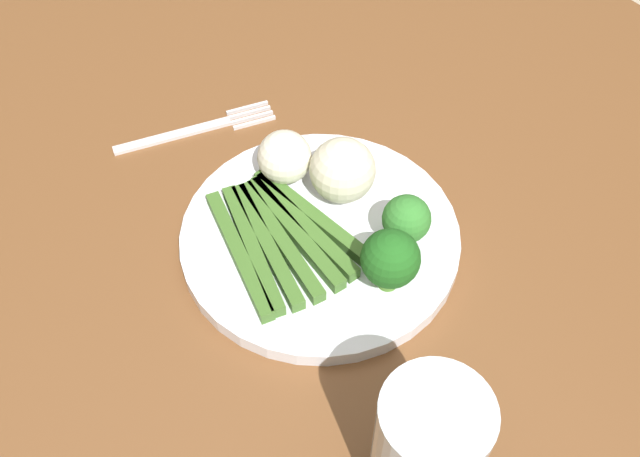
{
  "coord_description": "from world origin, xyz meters",
  "views": [
    {
      "loc": [
        0.35,
        -0.21,
        1.26
      ],
      "look_at": [
        0.04,
        0.02,
        0.77
      ],
      "focal_mm": 40.59,
      "sensor_mm": 36.0,
      "label": 1
    }
  ],
  "objects_px": {
    "broccoli_front_left": "(406,220)",
    "water_glass": "(426,452)",
    "plate": "(320,237)",
    "broccoli_near_center": "(390,259)",
    "fork": "(197,129)",
    "dining_table": "(281,283)",
    "asparagus_bundle": "(278,237)",
    "cauliflower_left": "(343,170)",
    "cauliflower_front": "(284,157)"
  },
  "relations": [
    {
      "from": "plate",
      "to": "fork",
      "type": "relative_size",
      "value": 1.5
    },
    {
      "from": "broccoli_near_center",
      "to": "dining_table",
      "type": "bearing_deg",
      "value": -163.89
    },
    {
      "from": "broccoli_front_left",
      "to": "broccoli_near_center",
      "type": "height_order",
      "value": "broccoli_near_center"
    },
    {
      "from": "cauliflower_front",
      "to": "fork",
      "type": "xyz_separation_m",
      "value": [
        -0.12,
        -0.03,
        -0.04
      ]
    },
    {
      "from": "plate",
      "to": "fork",
      "type": "height_order",
      "value": "plate"
    },
    {
      "from": "plate",
      "to": "broccoli_near_center",
      "type": "relative_size",
      "value": 4.13
    },
    {
      "from": "dining_table",
      "to": "plate",
      "type": "bearing_deg",
      "value": 28.39
    },
    {
      "from": "dining_table",
      "to": "cauliflower_left",
      "type": "height_order",
      "value": "cauliflower_left"
    },
    {
      "from": "asparagus_bundle",
      "to": "broccoli_front_left",
      "type": "xyz_separation_m",
      "value": [
        0.06,
        0.09,
        0.02
      ]
    },
    {
      "from": "plate",
      "to": "broccoli_front_left",
      "type": "height_order",
      "value": "broccoli_front_left"
    },
    {
      "from": "plate",
      "to": "cauliflower_left",
      "type": "xyz_separation_m",
      "value": [
        -0.03,
        0.04,
        0.04
      ]
    },
    {
      "from": "dining_table",
      "to": "asparagus_bundle",
      "type": "relative_size",
      "value": 9.02
    },
    {
      "from": "dining_table",
      "to": "plate",
      "type": "distance_m",
      "value": 0.11
    },
    {
      "from": "broccoli_front_left",
      "to": "dining_table",
      "type": "bearing_deg",
      "value": -140.65
    },
    {
      "from": "cauliflower_front",
      "to": "water_glass",
      "type": "height_order",
      "value": "water_glass"
    },
    {
      "from": "fork",
      "to": "water_glass",
      "type": "distance_m",
      "value": 0.41
    },
    {
      "from": "asparagus_bundle",
      "to": "broccoli_near_center",
      "type": "height_order",
      "value": "broccoli_near_center"
    },
    {
      "from": "asparagus_bundle",
      "to": "broccoli_near_center",
      "type": "bearing_deg",
      "value": 34.81
    },
    {
      "from": "asparagus_bundle",
      "to": "fork",
      "type": "relative_size",
      "value": 0.9
    },
    {
      "from": "broccoli_front_left",
      "to": "cauliflower_front",
      "type": "height_order",
      "value": "broccoli_front_left"
    },
    {
      "from": "fork",
      "to": "water_glass",
      "type": "xyz_separation_m",
      "value": [
        0.4,
        -0.06,
        0.06
      ]
    },
    {
      "from": "fork",
      "to": "water_glass",
      "type": "relative_size",
      "value": 1.32
    },
    {
      "from": "asparagus_bundle",
      "to": "water_glass",
      "type": "height_order",
      "value": "water_glass"
    },
    {
      "from": "broccoli_front_left",
      "to": "asparagus_bundle",
      "type": "bearing_deg",
      "value": -126.25
    },
    {
      "from": "water_glass",
      "to": "plate",
      "type": "bearing_deg",
      "value": 160.95
    },
    {
      "from": "cauliflower_front",
      "to": "cauliflower_left",
      "type": "bearing_deg",
      "value": 31.97
    },
    {
      "from": "broccoli_near_center",
      "to": "cauliflower_front",
      "type": "relative_size",
      "value": 1.19
    },
    {
      "from": "dining_table",
      "to": "broccoli_near_center",
      "type": "xyz_separation_m",
      "value": [
        0.12,
        0.03,
        0.14
      ]
    },
    {
      "from": "broccoli_near_center",
      "to": "cauliflower_front",
      "type": "xyz_separation_m",
      "value": [
        -0.15,
        0.0,
        -0.01
      ]
    },
    {
      "from": "cauliflower_left",
      "to": "water_glass",
      "type": "distance_m",
      "value": 0.27
    },
    {
      "from": "cauliflower_front",
      "to": "water_glass",
      "type": "bearing_deg",
      "value": -17.0
    },
    {
      "from": "water_glass",
      "to": "dining_table",
      "type": "bearing_deg",
      "value": 168.11
    },
    {
      "from": "broccoli_near_center",
      "to": "fork",
      "type": "bearing_deg",
      "value": -174.09
    },
    {
      "from": "dining_table",
      "to": "cauliflower_front",
      "type": "relative_size",
      "value": 26.64
    },
    {
      "from": "dining_table",
      "to": "cauliflower_front",
      "type": "bearing_deg",
      "value": 134.93
    },
    {
      "from": "broccoli_near_center",
      "to": "water_glass",
      "type": "xyz_separation_m",
      "value": [
        0.14,
        -0.09,
        0.01
      ]
    },
    {
      "from": "broccoli_front_left",
      "to": "fork",
      "type": "height_order",
      "value": "broccoli_front_left"
    },
    {
      "from": "dining_table",
      "to": "broccoli_front_left",
      "type": "relative_size",
      "value": 26.1
    },
    {
      "from": "dining_table",
      "to": "asparagus_bundle",
      "type": "bearing_deg",
      "value": -29.53
    },
    {
      "from": "asparagus_bundle",
      "to": "cauliflower_front",
      "type": "relative_size",
      "value": 2.95
    },
    {
      "from": "plate",
      "to": "water_glass",
      "type": "relative_size",
      "value": 1.98
    },
    {
      "from": "plate",
      "to": "fork",
      "type": "xyz_separation_m",
      "value": [
        -0.19,
        -0.01,
        -0.01
      ]
    },
    {
      "from": "broccoli_near_center",
      "to": "water_glass",
      "type": "distance_m",
      "value": 0.16
    },
    {
      "from": "plate",
      "to": "asparagus_bundle",
      "type": "bearing_deg",
      "value": -110.73
    },
    {
      "from": "asparagus_bundle",
      "to": "broccoli_near_center",
      "type": "relative_size",
      "value": 2.48
    },
    {
      "from": "broccoli_front_left",
      "to": "plate",
      "type": "bearing_deg",
      "value": -134.13
    },
    {
      "from": "dining_table",
      "to": "plate",
      "type": "height_order",
      "value": "plate"
    },
    {
      "from": "plate",
      "to": "asparagus_bundle",
      "type": "distance_m",
      "value": 0.04
    },
    {
      "from": "cauliflower_left",
      "to": "cauliflower_front",
      "type": "xyz_separation_m",
      "value": [
        -0.05,
        -0.03,
        -0.0
      ]
    },
    {
      "from": "broccoli_front_left",
      "to": "water_glass",
      "type": "xyz_separation_m",
      "value": [
        0.16,
        -0.13,
        0.02
      ]
    }
  ]
}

